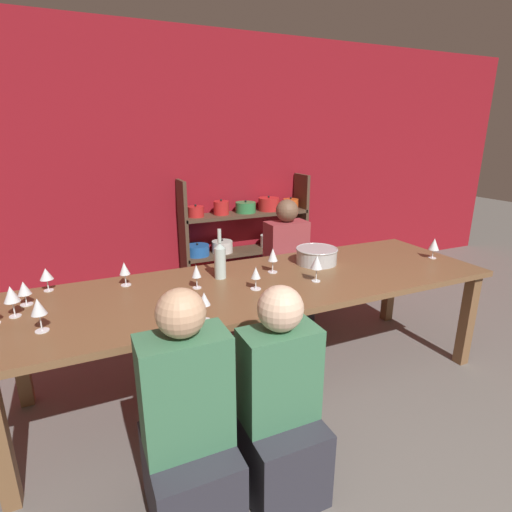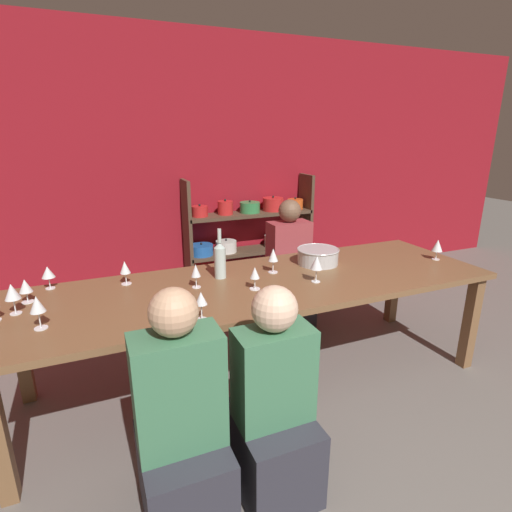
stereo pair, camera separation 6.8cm
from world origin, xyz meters
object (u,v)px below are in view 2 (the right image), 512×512
Objects in this scene: wine_glass_empty_c at (12,292)px; wine_glass_red_a at (273,256)px; wine_glass_white_d at (437,246)px; wine_glass_red_d at (255,274)px; wine_glass_white_e at (196,271)px; dining_table at (262,291)px; wine_glass_white_a at (317,263)px; wine_glass_white_b at (25,287)px; mixing_bowl at (318,256)px; wine_glass_red_b at (125,268)px; shelf_unit at (247,245)px; wine_bottle_green at (220,259)px; person_far_a at (288,279)px; wine_glass_empty_a at (201,299)px; wine_glass_red_c at (37,305)px; wine_glass_empty_b at (48,273)px; person_near_b at (182,441)px; person_near_a at (273,419)px.

wine_glass_red_a is at bearing 2.24° from wine_glass_empty_c.
wine_glass_white_d is 1.08× the size of wine_glass_red_d.
wine_glass_red_d is 0.95× the size of wine_glass_white_e.
dining_table is 20.02× the size of wine_glass_white_d.
wine_glass_white_a is 1.28× the size of wine_glass_white_b.
wine_glass_red_b is (-1.38, 0.12, 0.05)m from mixing_bowl.
wine_glass_empty_c is (-2.02, -1.66, 0.38)m from shelf_unit.
wine_glass_white_b is (-1.94, 0.04, 0.03)m from mixing_bowl.
dining_table is 0.47m from wine_glass_white_e.
wine_bottle_green is 0.65m from wine_glass_white_a.
shelf_unit reaches higher than wine_glass_red_a.
wine_glass_red_d is at bearing -134.91° from wine_glass_red_a.
mixing_bowl is at bearing -91.28° from shelf_unit.
wine_glass_red_b is 1.59m from person_far_a.
wine_glass_red_a is 1.32m from wine_glass_white_d.
dining_table is at bearing -9.04° from wine_glass_white_e.
wine_glass_red_c reaches higher than wine_glass_empty_a.
wine_glass_white_d is (1.12, 0.06, -0.02)m from wine_glass_white_a.
shelf_unit is 9.03× the size of wine_glass_white_d.
mixing_bowl is at bearing 0.18° from wine_bottle_green.
wine_glass_empty_c is (-0.92, 0.47, 0.01)m from wine_glass_empty_a.
wine_glass_red_c reaches higher than dining_table.
wine_glass_white_a is at bearing -5.31° from wine_glass_red_d.
wine_glass_white_e reaches higher than wine_glass_red_d.
dining_table is at bearing -17.62° from wine_glass_empty_b.
wine_glass_empty_a is 1.00× the size of wine_glass_white_d.
wine_glass_empty_a is at bearing -142.87° from dining_table.
wine_glass_red_a reaches higher than wine_glass_white_d.
wine_glass_white_b is 2.86m from wine_glass_white_d.
person_far_a is (1.13, 1.18, -0.46)m from wine_glass_empty_a.
wine_glass_white_e is (-0.57, -0.07, -0.02)m from wine_glass_red_a.
wine_glass_red_b is at bearing 20.80° from wine_glass_empty_c.
wine_glass_white_d is 0.14× the size of person_near_b.
wine_glass_white_d is (2.75, 0.09, -0.02)m from wine_glass_red_c.
person_far_a reaches higher than wine_glass_red_b.
wine_glass_empty_c is at bearing -176.82° from mixing_bowl.
wine_glass_empty_c is 1.53m from person_near_a.
wine_glass_white_a is 1.17× the size of wine_glass_white_e.
mixing_bowl is 1.81× the size of wine_glass_empty_c.
wine_glass_empty_b is 0.13× the size of person_far_a.
wine_glass_red_b is 1.06× the size of wine_glass_red_d.
dining_table is 0.59m from mixing_bowl.
person_near_a is at bearing -1.00° from person_near_b.
person_far_a is at bearing 52.22° from dining_table.
wine_glass_empty_b is (-1.87, -1.32, 0.36)m from shelf_unit.
wine_glass_red_a reaches higher than wine_glass_empty_c.
wine_glass_white_b is 0.41m from wine_glass_red_c.
shelf_unit is at bearing 62.73° from person_near_b.
wine_glass_red_b is (-0.61, 0.12, -0.02)m from wine_bottle_green.
mixing_bowl is at bearing 163.48° from wine_glass_white_d.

